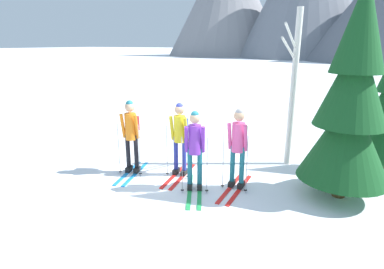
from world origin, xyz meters
TOP-DOWN VIEW (x-y plane):
  - ground_plane at (0.00, 0.00)m, footprint 400.00×400.00m
  - skier_in_orange at (-1.42, -0.18)m, footprint 0.68×1.58m
  - skier_in_yellow at (-0.27, 0.23)m, footprint 0.61×1.67m
  - skier_in_purple at (0.43, -0.35)m, footprint 1.01×1.68m
  - skier_in_pink at (1.24, 0.18)m, footprint 0.61×1.68m
  - pine_tree_mid at (3.35, 0.77)m, footprint 1.84×1.84m
  - birch_tree_tall at (1.97, 2.20)m, footprint 0.32×0.95m

SIDE VIEW (x-z plane):
  - ground_plane at x=0.00m, z-range 0.00..0.00m
  - skier_in_purple at x=0.43m, z-range 0.12..1.94m
  - skier_in_yellow at x=-0.27m, z-range 0.13..1.96m
  - skier_in_pink at x=1.24m, z-range 0.13..1.97m
  - skier_in_orange at x=-1.42m, z-range 0.14..2.00m
  - pine_tree_mid at x=3.35m, z-range -0.19..4.25m
  - birch_tree_tall at x=1.97m, z-range 0.07..4.10m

